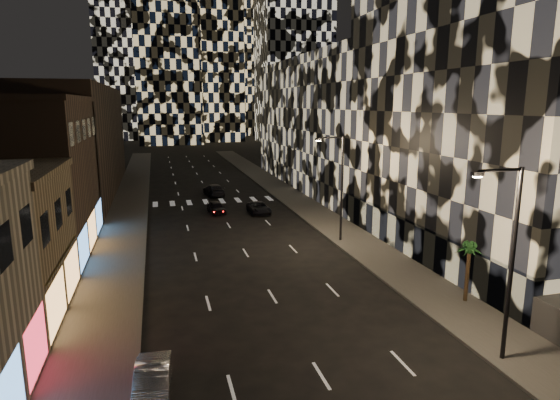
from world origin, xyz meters
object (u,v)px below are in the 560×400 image
streetlight_near (508,252)px  palm_tree (469,252)px  streetlight_far (339,181)px  car_dark_oncoming (214,190)px  car_dark_rightlane (259,208)px  car_silver_parked (152,383)px  car_dark_midlane (216,207)px

streetlight_near → palm_tree: 6.99m
streetlight_far → car_dark_oncoming: 25.42m
streetlight_far → car_dark_rightlane: bearing=109.6°
palm_tree → car_silver_parked: bearing=-165.3°
streetlight_far → palm_tree: streetlight_far is taller
streetlight_far → car_dark_rightlane: 13.83m
car_dark_rightlane → car_dark_midlane: bearing=163.2°
car_silver_parked → car_dark_midlane: (6.70, 32.21, -0.02)m
streetlight_near → streetlight_far: bearing=90.0°
car_silver_parked → car_dark_rightlane: 32.90m
car_silver_parked → car_dark_midlane: size_ratio=1.07×
streetlight_far → car_dark_midlane: bearing=123.2°
streetlight_far → car_dark_oncoming: (-7.85, 23.73, -4.61)m
car_silver_parked → palm_tree: 19.02m
streetlight_far → car_dark_midlane: (-8.85, 13.52, -4.71)m
streetlight_far → car_silver_parked: 24.76m
streetlight_far → car_dark_rightlane: streetlight_far is taller
car_dark_oncoming → streetlight_near: bearing=93.8°
streetlight_near → car_dark_oncoming: streetlight_near is taller
car_dark_midlane → palm_tree: bearing=-74.7°
car_silver_parked → car_dark_rightlane: size_ratio=0.91×
car_dark_midlane → palm_tree: palm_tree is taller
car_dark_oncoming → streetlight_far: bearing=101.9°
car_dark_midlane → car_dark_rightlane: car_dark_midlane is taller
streetlight_near → car_silver_parked: streetlight_near is taller
car_silver_parked → palm_tree: palm_tree is taller
car_silver_parked → car_dark_midlane: bearing=82.0°
car_dark_oncoming → car_dark_rightlane: car_dark_oncoming is taller
car_silver_parked → car_dark_oncoming: bearing=83.5°
streetlight_near → palm_tree: bearing=66.2°
car_dark_oncoming → palm_tree: size_ratio=1.39×
car_silver_parked → streetlight_near: bearing=-1.1°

